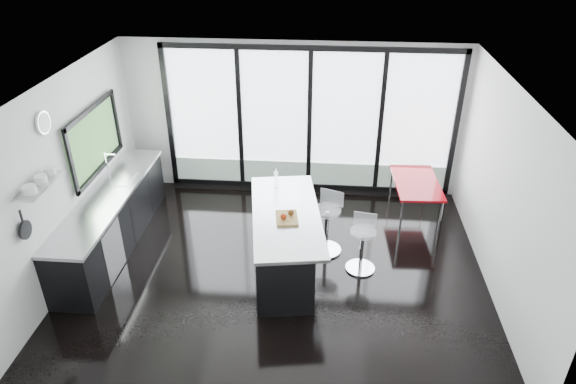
# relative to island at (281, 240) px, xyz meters

# --- Properties ---
(floor) EXTENTS (6.00, 5.00, 0.00)m
(floor) POSITION_rel_island_xyz_m (-0.02, -0.07, -0.47)
(floor) COLOR black
(floor) RESTS_ON ground
(ceiling) EXTENTS (6.00, 5.00, 0.00)m
(ceiling) POSITION_rel_island_xyz_m (-0.02, -0.07, 2.33)
(ceiling) COLOR white
(ceiling) RESTS_ON wall_back
(wall_back) EXTENTS (6.00, 0.09, 2.80)m
(wall_back) POSITION_rel_island_xyz_m (0.25, 2.39, 0.80)
(wall_back) COLOR silver
(wall_back) RESTS_ON ground
(wall_front) EXTENTS (6.00, 0.00, 2.80)m
(wall_front) POSITION_rel_island_xyz_m (-0.02, -2.57, 0.93)
(wall_front) COLOR silver
(wall_front) RESTS_ON ground
(wall_left) EXTENTS (0.26, 5.00, 2.80)m
(wall_left) POSITION_rel_island_xyz_m (-2.99, 0.20, 1.09)
(wall_left) COLOR silver
(wall_left) RESTS_ON ground
(wall_right) EXTENTS (0.00, 5.00, 2.80)m
(wall_right) POSITION_rel_island_xyz_m (2.98, -0.07, 0.93)
(wall_right) COLOR silver
(wall_right) RESTS_ON ground
(counter_cabinets) EXTENTS (0.69, 3.24, 1.36)m
(counter_cabinets) POSITION_rel_island_xyz_m (-2.69, 0.33, -0.01)
(counter_cabinets) COLOR black
(counter_cabinets) RESTS_ON floor
(island) EXTENTS (1.30, 2.39, 1.20)m
(island) POSITION_rel_island_xyz_m (0.00, 0.00, 0.00)
(island) COLOR black
(island) RESTS_ON floor
(bar_stool_near) EXTENTS (0.50, 0.50, 0.69)m
(bar_stool_near) POSITION_rel_island_xyz_m (1.18, 0.02, -0.13)
(bar_stool_near) COLOR silver
(bar_stool_near) RESTS_ON floor
(bar_stool_far) EXTENTS (0.63, 0.63, 0.77)m
(bar_stool_far) POSITION_rel_island_xyz_m (0.66, 0.44, -0.08)
(bar_stool_far) COLOR silver
(bar_stool_far) RESTS_ON floor
(red_table) EXTENTS (0.79, 1.31, 0.68)m
(red_table) POSITION_rel_island_xyz_m (2.14, 1.59, -0.13)
(red_table) COLOR maroon
(red_table) RESTS_ON floor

